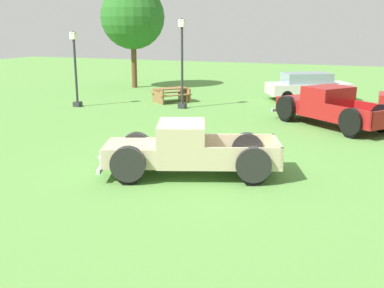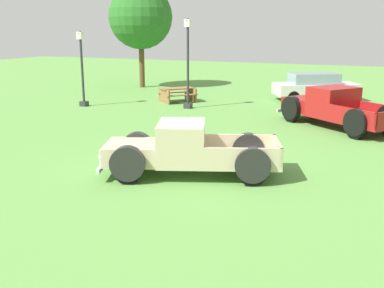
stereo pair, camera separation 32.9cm
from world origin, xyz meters
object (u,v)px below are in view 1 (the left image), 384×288
Objects in this scene: pickup_truck_foreground at (179,150)px; lamp_post_near at (75,67)px; picnic_table at (171,93)px; pickup_truck_behind_left at (326,107)px; lamp_post_far at (182,62)px; oak_tree_west at (133,17)px; sedan_distant_b at (308,86)px.

pickup_truck_foreground is 12.84m from lamp_post_near.
pickup_truck_foreground reaches higher than picnic_table.
pickup_truck_behind_left reaches higher than picnic_table.
pickup_truck_foreground is 1.16× the size of lamp_post_far.
lamp_post_near is 8.50m from oak_tree_west.
lamp_post_near is at bearing -82.85° from oak_tree_west.
lamp_post_near reaches higher than pickup_truck_foreground.
pickup_truck_foreground is 13.00m from picnic_table.
lamp_post_far is 9.31m from oak_tree_west.
lamp_post_far is at bearing -136.87° from sedan_distant_b.
picnic_table is at bearing 159.41° from pickup_truck_behind_left.
lamp_post_near reaches higher than sedan_distant_b.
lamp_post_far reaches higher than picnic_table.
picnic_table is (-6.87, -3.54, -0.31)m from sedan_distant_b.
lamp_post_far is (-7.23, 1.59, 1.55)m from pickup_truck_behind_left.
lamp_post_far is 2.80m from picnic_table.
pickup_truck_behind_left is at bearing -0.20° from lamp_post_near.
lamp_post_near is 5.50m from lamp_post_far.
pickup_truck_behind_left is 12.57m from lamp_post_near.
oak_tree_west reaches higher than sedan_distant_b.
pickup_truck_foreground is 1.35× the size of lamp_post_near.
pickup_truck_behind_left is 2.32× the size of picnic_table.
lamp_post_far is 0.66× the size of oak_tree_west.
lamp_post_far is (-5.52, -5.18, 1.53)m from sedan_distant_b.
picnic_table is at bearing 129.46° from lamp_post_far.
picnic_table is (-1.34, 1.63, -1.84)m from lamp_post_far.
lamp_post_near is 0.57× the size of oak_tree_west.
pickup_truck_behind_left is at bearing -30.85° from oak_tree_west.
sedan_distant_b reaches higher than pickup_truck_foreground.
oak_tree_west reaches higher than pickup_truck_behind_left.
lamp_post_near is at bearing -148.10° from sedan_distant_b.
pickup_truck_behind_left is at bearing -12.40° from lamp_post_far.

